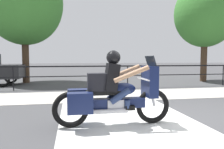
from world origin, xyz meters
name	(u,v)px	position (x,y,z in m)	size (l,w,h in m)	color
ground_plane	(186,118)	(0.00, 0.00, 0.00)	(120.00, 120.00, 0.00)	#424244
sidewalk_band	(141,94)	(0.00, 3.40, 0.01)	(44.00, 2.40, 0.01)	#B7B2A8
crosswalk_band	(130,124)	(-1.40, -0.20, 0.00)	(3.00, 6.00, 0.01)	silver
fence_railing	(128,70)	(0.00, 5.41, 0.84)	(36.00, 0.05, 1.06)	black
motorcycle	(112,93)	(-1.80, -0.23, 0.68)	(2.47, 0.76, 1.55)	black
tree_behind_sign	(205,14)	(5.30, 7.43, 4.05)	(3.63, 3.63, 6.06)	#473323
tree_behind_car	(24,3)	(-5.20, 8.62, 4.51)	(4.32, 4.32, 6.90)	#473323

